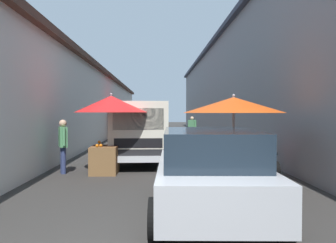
% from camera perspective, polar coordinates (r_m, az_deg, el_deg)
% --- Properties ---
extents(ground, '(90.00, 90.00, 0.00)m').
position_cam_1_polar(ground, '(17.10, -1.05, -4.34)').
color(ground, '#33302D').
extents(building_left_whitewash, '(49.80, 7.50, 4.32)m').
position_cam_1_polar(building_left_whitewash, '(20.42, -21.18, 2.61)').
color(building_left_whitewash, silver).
rests_on(building_left_whitewash, ground).
extents(building_right_concrete, '(49.80, 7.50, 6.49)m').
position_cam_1_polar(building_right_concrete, '(20.62, 18.78, 5.63)').
color(building_right_concrete, gray).
rests_on(building_right_concrete, ground).
extents(fruit_stall_far_left, '(2.11, 2.11, 2.31)m').
position_cam_1_polar(fruit_stall_far_left, '(9.98, -9.71, 1.00)').
color(fruit_stall_far_left, '#9E9EA3').
rests_on(fruit_stall_far_left, ground).
extents(fruit_stall_mid_lane, '(2.47, 2.47, 2.19)m').
position_cam_1_polar(fruit_stall_mid_lane, '(8.45, 10.88, 1.22)').
color(fruit_stall_mid_lane, '#9E9EA3').
rests_on(fruit_stall_mid_lane, ground).
extents(fruit_stall_far_right, '(2.27, 2.27, 2.43)m').
position_cam_1_polar(fruit_stall_far_right, '(22.90, -6.81, 1.66)').
color(fruit_stall_far_right, '#9E9EA3').
rests_on(fruit_stall_far_right, ground).
extents(hatchback_car, '(3.98, 2.05, 1.45)m').
position_cam_1_polar(hatchback_car, '(5.96, 6.93, -8.22)').
color(hatchback_car, '#ADAFB5').
rests_on(hatchback_car, ground).
extents(delivery_truck, '(4.96, 2.07, 2.08)m').
position_cam_1_polar(delivery_truck, '(11.30, -4.78, -2.06)').
color(delivery_truck, black).
rests_on(delivery_truck, ground).
extents(vendor_by_crates, '(0.46, 0.46, 1.51)m').
position_cam_1_polar(vendor_by_crates, '(19.76, 4.05, -1.05)').
color(vendor_by_crates, navy).
rests_on(vendor_by_crates, ground).
extents(vendor_in_shade, '(0.58, 0.35, 1.54)m').
position_cam_1_polar(vendor_in_shade, '(10.17, -17.18, -3.43)').
color(vendor_in_shade, navy).
rests_on(vendor_in_shade, ground).
extents(parked_scooter, '(1.69, 0.36, 1.14)m').
position_cam_1_polar(parked_scooter, '(10.15, 16.19, -5.88)').
color(parked_scooter, black).
rests_on(parked_scooter, ground).
extents(plastic_stool, '(0.30, 0.30, 0.43)m').
position_cam_1_polar(plastic_stool, '(13.30, 3.60, -4.60)').
color(plastic_stool, '#1E8C3F').
rests_on(plastic_stool, ground).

